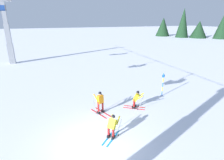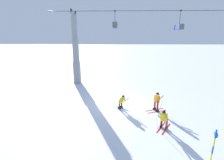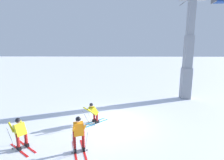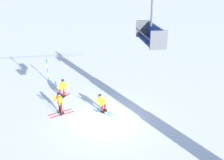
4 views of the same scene
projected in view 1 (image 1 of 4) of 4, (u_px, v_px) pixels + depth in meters
name	position (u px, v px, depth m)	size (l,w,h in m)	color
ground_plane	(92.00, 142.00, 10.13)	(260.00, 260.00, 0.00)	white
skier_carving_main	(112.00, 125.00, 10.41)	(1.50, 1.51, 1.46)	#198CCC
lift_tower_far	(9.00, 38.00, 26.65)	(0.79, 2.38, 9.25)	gray
trail_marker_pole	(163.00, 84.00, 15.86)	(0.07, 0.28, 2.08)	blue
skier_distant_uphill	(136.00, 98.00, 13.77)	(1.32, 1.60, 1.53)	red
skier_distant_downhill	(100.00, 101.00, 12.99)	(1.85, 1.10, 1.67)	red
tree_line_ridge	(198.00, 26.00, 62.98)	(26.85, 23.14, 9.87)	black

